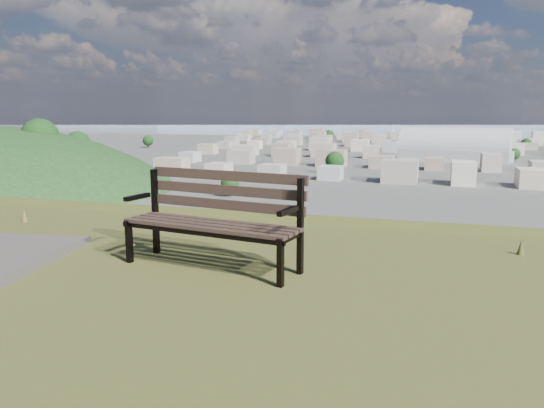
% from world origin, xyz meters
% --- Properties ---
extents(park_bench, '(1.84, 0.85, 0.93)m').
position_xyz_m(park_bench, '(-0.54, 1.86, 25.52)').
color(park_bench, '#413025').
rests_on(park_bench, hilltop_mesa).
extents(grass_tufts, '(12.49, 6.38, 0.28)m').
position_xyz_m(grass_tufts, '(-0.16, 0.09, 25.12)').
color(grass_tufts, brown).
rests_on(grass_tufts, hilltop_mesa).
extents(arena, '(58.87, 32.83, 23.49)m').
position_xyz_m(arena, '(10.15, 297.50, 5.54)').
color(arena, beige).
rests_on(arena, ground).
extents(city_blocks, '(395.00, 361.00, 7.00)m').
position_xyz_m(city_blocks, '(0.00, 394.44, 3.50)').
color(city_blocks, beige).
rests_on(city_blocks, ground).
extents(city_trees, '(406.52, 387.20, 9.98)m').
position_xyz_m(city_trees, '(-26.39, 319.00, 4.83)').
color(city_trees, '#37231B').
rests_on(city_trees, ground).
extents(bay_water, '(2400.00, 700.00, 0.12)m').
position_xyz_m(bay_water, '(0.00, 900.00, 0.00)').
color(bay_water, '#91A2B9').
rests_on(bay_water, ground).
extents(far_hills, '(2050.00, 340.00, 60.00)m').
position_xyz_m(far_hills, '(-60.92, 1402.93, 25.47)').
color(far_hills, '#97A6BC').
rests_on(far_hills, ground).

